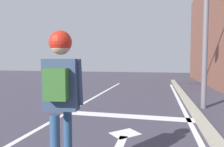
% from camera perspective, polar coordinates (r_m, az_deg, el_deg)
% --- Properties ---
extents(lane_line_center, '(0.12, 20.00, 0.01)m').
position_cam_1_polar(lane_line_center, '(4.52, -24.31, -16.44)').
color(lane_line_center, silver).
rests_on(lane_line_center, ground).
extents(stop_bar, '(3.55, 0.40, 0.01)m').
position_cam_1_polar(stop_bar, '(5.66, 4.21, -12.04)').
color(stop_bar, silver).
rests_on(stop_bar, ground).
extents(lane_arrow_head, '(0.71, 0.71, 0.01)m').
position_cam_1_polar(lane_arrow_head, '(4.39, 3.78, -16.74)').
color(lane_arrow_head, silver).
rests_on(lane_arrow_head, ground).
extents(skater, '(0.49, 0.65, 1.80)m').
position_cam_1_polar(skater, '(2.42, -14.47, -3.22)').
color(skater, navy).
rests_on(skater, skateboard).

